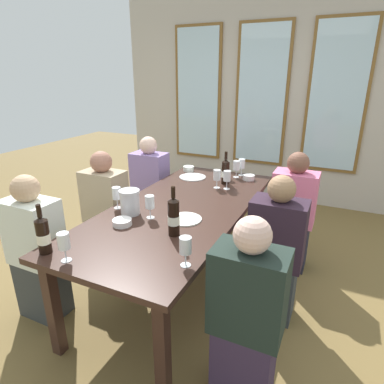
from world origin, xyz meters
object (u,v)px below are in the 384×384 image
seated_person_0 (150,188)px  wine_glass_1 (236,166)px  seated_person_1 (292,215)px  seated_person_4 (106,213)px  white_plate_0 (185,219)px  wine_glass_4 (227,176)px  white_plate_1 (193,177)px  wine_bottle_0 (225,172)px  wine_glass_8 (217,176)px  wine_glass_6 (226,167)px  wine_bottle_1 (43,235)px  tasting_bowl_1 (189,169)px  wine_glass_5 (117,194)px  wine_glass_2 (185,246)px  seated_person_3 (247,318)px  dining_table (181,214)px  metal_pitcher (130,202)px  tasting_bowl_2 (249,177)px  wine_glass_7 (242,164)px  seated_person_2 (37,252)px  wine_glass_0 (150,203)px  seated_person_5 (275,253)px  tasting_bowl_0 (122,222)px  wine_glass_3 (64,242)px  wine_bottle_2 (174,217)px

seated_person_0 → wine_glass_1: bearing=9.4°
seated_person_1 → seated_person_4: 1.71m
white_plate_0 → wine_glass_4: wine_glass_4 is taller
white_plate_1 → wine_bottle_0: (0.37, -0.04, 0.12)m
wine_glass_8 → wine_glass_6: bearing=94.6°
wine_bottle_1 → seated_person_1: seated_person_1 is taller
tasting_bowl_1 → wine_glass_5: wine_glass_5 is taller
wine_glass_2 → seated_person_3: bearing=-2.1°
dining_table → white_plate_0: size_ratio=9.05×
metal_pitcher → wine_glass_1: 1.30m
wine_glass_4 → seated_person_1: (0.58, 0.16, -0.34)m
white_plate_1 → wine_bottle_0: wine_bottle_0 is taller
tasting_bowl_2 → wine_glass_6: wine_glass_6 is taller
tasting_bowl_1 → wine_glass_7: (0.56, 0.10, 0.09)m
wine_glass_1 → seated_person_2: seated_person_2 is taller
wine_glass_0 → wine_glass_5: size_ratio=1.00×
metal_pitcher → seated_person_5: 1.13m
wine_glass_2 → wine_glass_7: (-0.23, 1.77, -0.00)m
wine_bottle_1 → seated_person_1: (1.18, 1.69, -0.33)m
white_plate_0 → seated_person_0: seated_person_0 is taller
wine_glass_7 → wine_glass_5: bearing=-116.1°
dining_table → tasting_bowl_0: size_ratio=16.27×
wine_glass_5 → seated_person_3: bearing=-23.1°
metal_pitcher → wine_glass_2: 0.83m
wine_glass_8 → tasting_bowl_2: bearing=61.1°
wine_glass_8 → seated_person_5: 0.95m
wine_glass_3 → seated_person_2: seated_person_2 is taller
white_plate_1 → wine_glass_2: bearing=-66.3°
tasting_bowl_0 → wine_glass_4: size_ratio=0.78×
wine_glass_0 → wine_glass_1: same height
dining_table → wine_glass_8: (0.10, 0.53, 0.19)m
wine_glass_1 → seated_person_3: 1.83m
wine_glass_3 → wine_glass_8: bearing=78.1°
tasting_bowl_1 → seated_person_1: seated_person_1 is taller
white_plate_0 → wine_glass_8: bearing=93.4°
dining_table → wine_bottle_2: (0.18, -0.46, 0.20)m
metal_pitcher → tasting_bowl_2: (0.58, 1.20, -0.07)m
wine_glass_7 → seated_person_3: size_ratio=0.16×
wine_bottle_1 → wine_glass_4: (0.60, 1.53, 0.01)m
wine_glass_7 → seated_person_1: bearing=-27.5°
wine_bottle_2 → seated_person_1: size_ratio=0.30×
wine_bottle_0 → tasting_bowl_1: bearing=155.4°
white_plate_0 → seated_person_5: size_ratio=0.22×
tasting_bowl_0 → seated_person_4: 0.79m
wine_bottle_2 → wine_glass_7: bearing=89.8°
wine_glass_4 → seated_person_4: size_ratio=0.16×
white_plate_0 → wine_glass_3: bearing=-115.1°
white_plate_1 → wine_glass_5: wine_glass_5 is taller
tasting_bowl_0 → seated_person_0: (-0.57, 1.26, -0.23)m
tasting_bowl_0 → wine_glass_7: bearing=75.0°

